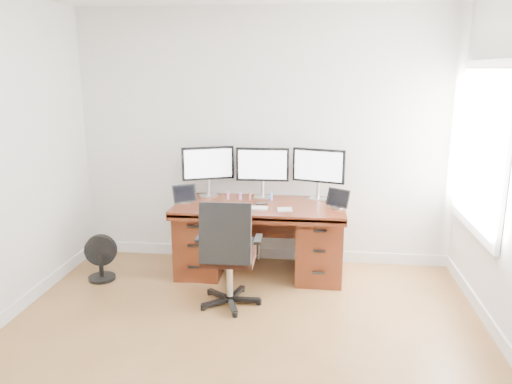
# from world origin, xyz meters

# --- Properties ---
(ground) EXTENTS (4.50, 4.50, 0.00)m
(ground) POSITION_xyz_m (0.00, 0.00, 0.00)
(ground) COLOR brown
(ground) RESTS_ON ground
(back_wall) EXTENTS (4.00, 0.10, 2.70)m
(back_wall) POSITION_xyz_m (0.00, 2.25, 1.35)
(back_wall) COLOR white
(back_wall) RESTS_ON ground
(desk) EXTENTS (1.70, 0.80, 0.75)m
(desk) POSITION_xyz_m (0.00, 1.83, 0.40)
(desk) COLOR #4B1D0F
(desk) RESTS_ON ground
(office_chair) EXTENTS (0.57, 0.54, 1.00)m
(office_chair) POSITION_xyz_m (-0.19, 1.05, 0.33)
(office_chair) COLOR black
(office_chair) RESTS_ON ground
(floor_fan) EXTENTS (0.32, 0.27, 0.46)m
(floor_fan) POSITION_xyz_m (-1.57, 1.46, 0.22)
(floor_fan) COLOR black
(floor_fan) RESTS_ON ground
(monitor_left) EXTENTS (0.52, 0.24, 0.53)m
(monitor_left) POSITION_xyz_m (-0.58, 2.07, 1.09)
(monitor_left) COLOR silver
(monitor_left) RESTS_ON desk
(monitor_center) EXTENTS (0.55, 0.14, 0.53)m
(monitor_center) POSITION_xyz_m (0.00, 2.07, 1.09)
(monitor_center) COLOR silver
(monitor_center) RESTS_ON desk
(monitor_right) EXTENTS (0.54, 0.19, 0.53)m
(monitor_right) POSITION_xyz_m (0.58, 2.07, 1.09)
(monitor_right) COLOR silver
(monitor_right) RESTS_ON desk
(tablet_left) EXTENTS (0.24, 0.19, 0.19)m
(tablet_left) POSITION_xyz_m (-0.76, 1.75, 0.84)
(tablet_left) COLOR silver
(tablet_left) RESTS_ON desk
(tablet_right) EXTENTS (0.24, 0.19, 0.19)m
(tablet_right) POSITION_xyz_m (0.77, 1.75, 0.84)
(tablet_right) COLOR silver
(tablet_right) RESTS_ON desk
(keyboard) EXTENTS (0.26, 0.11, 0.01)m
(keyboard) POSITION_xyz_m (-0.03, 1.63, 0.76)
(keyboard) COLOR white
(keyboard) RESTS_ON desk
(trackpad) EXTENTS (0.16, 0.16, 0.01)m
(trackpad) POSITION_xyz_m (0.27, 1.62, 0.76)
(trackpad) COLOR silver
(trackpad) RESTS_ON desk
(drawing_tablet) EXTENTS (0.23, 0.19, 0.01)m
(drawing_tablet) POSITION_xyz_m (-0.32, 1.65, 0.76)
(drawing_tablet) COLOR black
(drawing_tablet) RESTS_ON desk
(phone) EXTENTS (0.13, 0.09, 0.01)m
(phone) POSITION_xyz_m (0.02, 1.81, 0.76)
(phone) COLOR black
(phone) RESTS_ON desk
(figurine_pink) EXTENTS (0.03, 0.03, 0.08)m
(figurine_pink) POSITION_xyz_m (-0.35, 1.95, 0.80)
(figurine_pink) COLOR pink
(figurine_pink) RESTS_ON desk
(figurine_purple) EXTENTS (0.03, 0.03, 0.08)m
(figurine_purple) POSITION_xyz_m (-0.22, 1.95, 0.80)
(figurine_purple) COLOR #BF72E3
(figurine_purple) RESTS_ON desk
(figurine_brown) EXTENTS (0.03, 0.03, 0.08)m
(figurine_brown) POSITION_xyz_m (-0.12, 1.95, 0.80)
(figurine_brown) COLOR brown
(figurine_brown) RESTS_ON desk
(figurine_blue) EXTENTS (0.03, 0.03, 0.08)m
(figurine_blue) POSITION_xyz_m (0.10, 1.95, 0.80)
(figurine_blue) COLOR #658EF3
(figurine_blue) RESTS_ON desk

